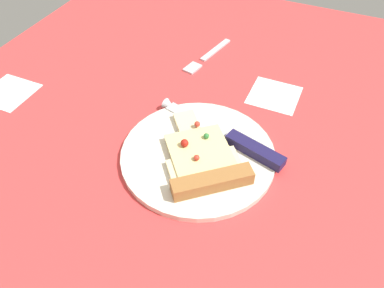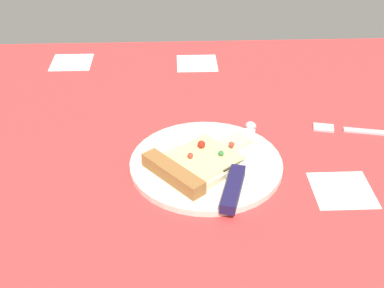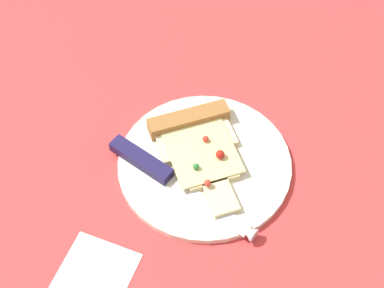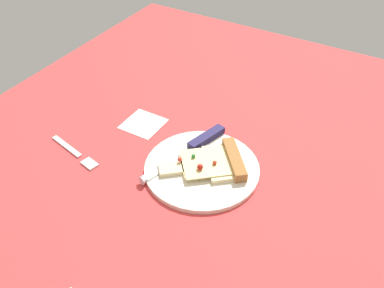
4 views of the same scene
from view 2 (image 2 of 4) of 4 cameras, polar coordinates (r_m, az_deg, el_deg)
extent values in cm
cube|color=#D13838|center=(76.34, 1.47, -7.06)|extent=(121.56, 121.56, 3.00)
cube|color=white|center=(119.75, -13.34, 8.85)|extent=(9.00, 9.00, 0.20)
cube|color=white|center=(80.27, 16.49, -5.06)|extent=(9.00, 9.00, 0.20)
cube|color=white|center=(116.13, 0.56, 8.99)|extent=(9.00, 9.00, 0.20)
cylinder|color=silver|center=(81.55, 1.59, -2.23)|extent=(24.46, 24.46, 1.02)
cube|color=beige|center=(78.75, -0.50, -2.78)|extent=(11.67, 12.28, 1.00)
cube|color=beige|center=(81.83, 2.36, -1.24)|extent=(8.92, 9.11, 1.00)
cube|color=beige|center=(84.85, 4.77, 0.07)|extent=(6.30, 6.10, 1.00)
cube|color=#EDD88C|center=(80.02, 1.09, -1.55)|extent=(13.57, 13.48, 0.30)
cube|color=#9E6633|center=(76.82, -2.17, -3.31)|extent=(9.71, 10.86, 2.20)
sphere|color=red|center=(79.44, -0.19, -1.30)|extent=(0.91, 0.91, 0.91)
sphere|color=red|center=(82.24, 4.46, -0.05)|extent=(0.96, 0.96, 0.96)
sphere|color=#2D7A38|center=(80.09, 3.28, -1.04)|extent=(0.90, 0.90, 0.90)
sphere|color=#B21E14|center=(81.75, 0.80, -0.04)|extent=(1.25, 1.25, 1.25)
cube|color=silver|center=(84.55, 5.95, -0.43)|extent=(5.18, 12.09, 0.30)
cone|color=silver|center=(89.57, 6.51, 1.66)|extent=(2.47, 2.47, 2.00)
cube|color=#1E1947|center=(74.53, 4.64, -5.04)|extent=(4.83, 10.22, 1.60)
cube|color=silver|center=(95.47, 19.62, 1.38)|extent=(10.02, 3.34, 0.80)
cube|color=silver|center=(94.23, 14.56, 1.90)|extent=(4.03, 3.12, 0.80)
camera|label=1|loc=(0.60, -38.11, 23.59)|focal=34.92mm
camera|label=3|loc=(0.94, 36.13, 39.39)|focal=51.86mm
camera|label=4|loc=(1.28, -18.64, 39.14)|focal=40.12mm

